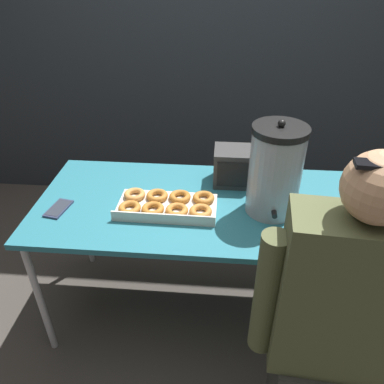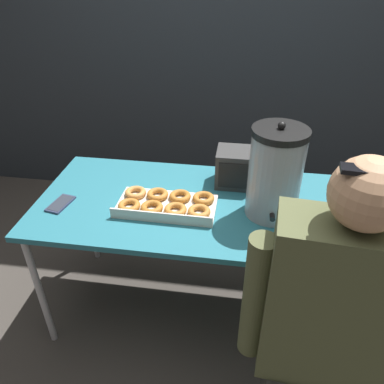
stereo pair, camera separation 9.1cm
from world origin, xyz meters
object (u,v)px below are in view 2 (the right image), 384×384
cell_phone (61,204)px  donut_box (166,204)px  space_heater (236,168)px  person_seated (323,341)px  coffee_urn (275,173)px

cell_phone → donut_box: bearing=16.2°
cell_phone → space_heater: size_ratio=0.79×
person_seated → coffee_urn: bearing=-69.0°
coffee_urn → cell_phone: 0.99m
donut_box → space_heater: space_heater is taller
donut_box → coffee_urn: size_ratio=1.06×
coffee_urn → person_seated: 0.68m
coffee_urn → space_heater: coffee_urn is taller
cell_phone → person_seated: person_seated is taller
person_seated → donut_box: bearing=-35.8°
donut_box → person_seated: 0.86m
cell_phone → person_seated: (1.14, -0.50, -0.10)m
donut_box → person_seated: bearing=-40.0°
space_heater → person_seated: (0.34, -0.82, -0.19)m
cell_phone → coffee_urn: bearing=15.4°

